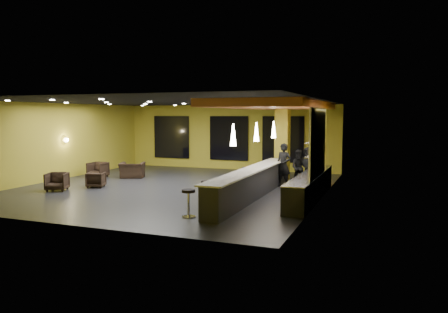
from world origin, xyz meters
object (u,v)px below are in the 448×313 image
(prep_counter, at_px, (310,187))
(pendant_0, at_px, (233,135))
(staff_b, at_px, (300,168))
(pendant_2, at_px, (274,130))
(pendant_1, at_px, (256,132))
(armchair_b, at_px, (96,180))
(bar_stool_2, at_px, (222,187))
(staff_a, at_px, (283,165))
(bar_stool_0, at_px, (188,200))
(bar_stool_3, at_px, (239,179))
(armchair_c, at_px, (98,170))
(bar_counter, at_px, (252,184))
(staff_c, at_px, (308,166))
(bar_stool_5, at_px, (255,172))
(armchair_d, at_px, (132,170))
(bar_stool_1, at_px, (208,191))
(bar_stool_4, at_px, (247,175))
(armchair_a, at_px, (57,182))
(column, at_px, (282,142))

(prep_counter, xyz_separation_m, pendant_0, (-2.00, -2.50, 1.92))
(staff_b, bearing_deg, prep_counter, -74.07)
(pendant_2, bearing_deg, pendant_1, -90.00)
(pendant_0, xyz_separation_m, pendant_2, (0.00, 5.00, 0.00))
(prep_counter, distance_m, staff_b, 2.90)
(armchair_b, xyz_separation_m, bar_stool_2, (5.84, -0.67, 0.16))
(staff_a, distance_m, bar_stool_0, 6.41)
(staff_b, height_order, bar_stool_3, staff_b)
(staff_b, distance_m, bar_stool_3, 3.11)
(bar_stool_2, bearing_deg, armchair_c, 157.91)
(bar_counter, distance_m, staff_c, 3.73)
(bar_counter, xyz_separation_m, bar_stool_5, (-0.91, 3.27, -0.02))
(bar_stool_0, distance_m, bar_stool_5, 6.79)
(staff_b, height_order, armchair_d, staff_b)
(armchair_c, height_order, bar_stool_1, bar_stool_1)
(bar_counter, height_order, armchair_c, bar_counter)
(staff_b, bearing_deg, bar_stool_5, 175.62)
(bar_stool_5, bearing_deg, staff_a, -20.82)
(staff_b, height_order, bar_stool_4, staff_b)
(bar_stool_3, bearing_deg, bar_counter, -43.82)
(staff_a, bearing_deg, bar_stool_0, -86.41)
(armchair_d, bearing_deg, bar_stool_0, 112.75)
(armchair_d, bearing_deg, staff_a, 159.05)
(armchair_a, xyz_separation_m, bar_stool_0, (6.76, -2.19, 0.17))
(pendant_1, bearing_deg, pendant_0, -90.00)
(pendant_2, xyz_separation_m, armchair_a, (-7.59, -4.33, -1.99))
(bar_counter, distance_m, bar_stool_1, 2.26)
(prep_counter, distance_m, staff_a, 2.74)
(pendant_2, xyz_separation_m, bar_stool_0, (-0.83, -6.52, -1.83))
(column, distance_m, staff_c, 2.04)
(prep_counter, distance_m, pendant_2, 3.73)
(armchair_c, bearing_deg, pendant_1, -13.52)
(column, xyz_separation_m, bar_stool_4, (-0.85, -2.57, -1.21))
(pendant_0, relative_size, bar_stool_3, 0.85)
(armchair_c, distance_m, bar_stool_5, 7.54)
(prep_counter, xyz_separation_m, pendant_2, (-2.00, 2.50, 1.92))
(pendant_0, xyz_separation_m, bar_stool_1, (-0.83, -0.10, -1.80))
(bar_counter, bearing_deg, bar_stool_3, 136.18)
(pendant_0, distance_m, bar_stool_3, 3.34)
(bar_stool_2, bearing_deg, pendant_1, 57.07)
(pendant_0, xyz_separation_m, staff_b, (1.07, 5.22, -1.59))
(column, distance_m, pendant_2, 1.71)
(bar_stool_3, height_order, bar_stool_4, bar_stool_4)
(bar_stool_3, relative_size, bar_stool_5, 1.09)
(column, xyz_separation_m, bar_stool_2, (-0.83, -5.38, -1.28))
(staff_b, relative_size, armchair_b, 2.21)
(bar_stool_3, bearing_deg, bar_stool_4, 94.94)
(column, distance_m, pendant_1, 4.14)
(pendant_1, xyz_separation_m, bar_stool_1, (-0.83, -2.60, -1.80))
(bar_stool_4, bearing_deg, staff_c, 32.25)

